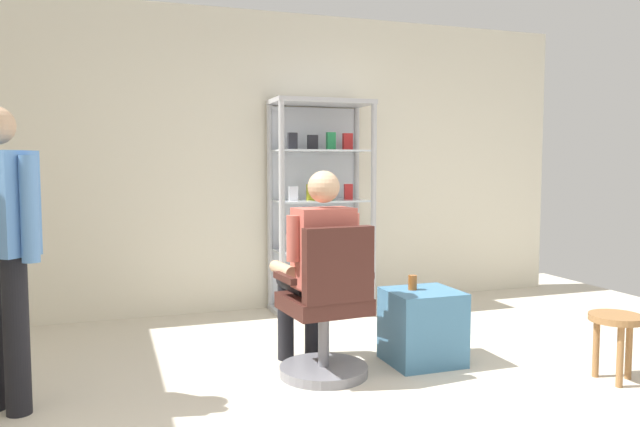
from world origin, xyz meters
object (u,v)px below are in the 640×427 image
Objects in this scene: storage_crate at (422,327)px; wooden_stool at (616,328)px; office_chair at (327,316)px; seated_shopkeeper at (317,261)px; standing_customer at (0,239)px; display_cabinet_main at (319,204)px; tea_glass at (413,283)px.

wooden_stool is (0.95, -0.70, 0.09)m from storage_crate.
wooden_stool is (1.65, -0.63, -0.06)m from office_chair.
office_chair is 1.96× the size of storage_crate.
storage_crate is (0.72, -0.09, -0.47)m from seated_shopkeeper.
display_cabinet_main is at bearing 35.50° from standing_customer.
seated_shopkeeper is (-0.01, 0.16, 0.32)m from office_chair.
storage_crate is 0.30× the size of standing_customer.
office_chair is at bearing 159.09° from wooden_stool.
display_cabinet_main is at bearing 70.38° from seated_shopkeeper.
display_cabinet_main is at bearing 94.97° from storage_crate.
seated_shopkeeper is 0.69m from tea_glass.
standing_customer is at bearing 177.55° from office_chair.
storage_crate is 0.30m from tea_glass.
tea_glass is (0.66, -0.05, -0.17)m from seated_shopkeeper.
seated_shopkeeper is (-0.57, -1.60, -0.25)m from display_cabinet_main.
office_chair is (-0.56, -1.76, -0.57)m from display_cabinet_main.
office_chair reaches higher than wooden_stool.
display_cabinet_main reaches higher than seated_shopkeeper.
display_cabinet_main is 1.72m from seated_shopkeeper.
storage_crate is at bearing -38.06° from tea_glass.
storage_crate is at bearing -85.03° from display_cabinet_main.
display_cabinet_main is 1.70m from tea_glass.
display_cabinet_main reaches higher than standing_customer.
standing_customer is at bearing -177.28° from seated_shopkeeper.
tea_glass is at bearing 143.32° from wooden_stool.
display_cabinet_main is 1.98× the size of office_chair.
wooden_stool is at bearing -36.60° from storage_crate.
office_chair is 9.75× the size of tea_glass.
display_cabinet_main is at bearing 114.53° from wooden_stool.
wooden_stool is (1.09, -2.39, -0.63)m from display_cabinet_main.
display_cabinet_main is 19.30× the size of tea_glass.
seated_shopkeeper reaches higher than wooden_stool.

